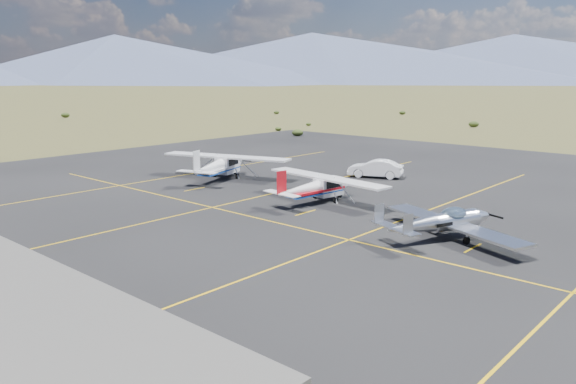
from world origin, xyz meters
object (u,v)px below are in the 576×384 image
aircraft_low_wing (443,222)px  aircraft_cessna (316,187)px  sedan (376,169)px  aircraft_plain (220,165)px

aircraft_low_wing → aircraft_cessna: bearing=98.3°
sedan → aircraft_cessna: bearing=-10.4°
aircraft_low_wing → sedan: aircraft_low_wing is taller
aircraft_low_wing → sedan: 18.15m
aircraft_cessna → sedan: (10.78, 2.25, -0.38)m
aircraft_plain → sedan: bearing=-62.0°
aircraft_low_wing → sedan: bearing=64.6°
aircraft_plain → aircraft_low_wing: bearing=-118.0°
aircraft_cessna → sedan: size_ratio=2.24×
aircraft_cessna → aircraft_plain: size_ratio=0.91×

